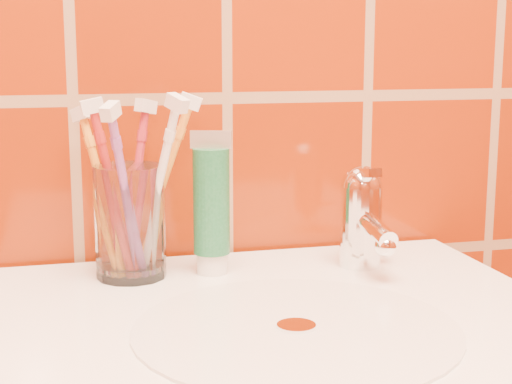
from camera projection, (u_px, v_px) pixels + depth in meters
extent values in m
cylinder|color=silver|center=(296.00, 328.00, 0.71)|extent=(0.30, 0.30, 0.00)
cylinder|color=white|center=(296.00, 326.00, 0.71)|extent=(0.04, 0.04, 0.00)
cylinder|color=white|center=(130.00, 222.00, 0.87)|extent=(0.08, 0.08, 0.13)
cylinder|color=white|center=(212.00, 263.00, 0.89)|extent=(0.03, 0.03, 0.02)
cylinder|color=#165C35|center=(211.00, 201.00, 0.88)|extent=(0.04, 0.04, 0.12)
cube|color=beige|center=(211.00, 140.00, 0.86)|extent=(0.05, 0.01, 0.02)
cylinder|color=white|center=(361.00, 226.00, 0.91)|extent=(0.05, 0.05, 0.09)
sphere|color=white|center=(362.00, 186.00, 0.90)|extent=(0.05, 0.05, 0.05)
cylinder|color=white|center=(374.00, 227.00, 0.87)|extent=(0.02, 0.09, 0.03)
cube|color=white|center=(366.00, 173.00, 0.89)|extent=(0.02, 0.06, 0.01)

